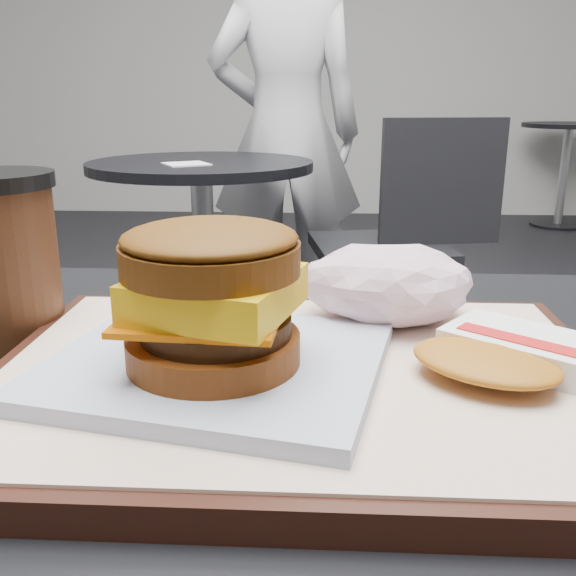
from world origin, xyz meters
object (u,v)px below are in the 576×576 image
Objects in this scene: serving_tray at (300,381)px; neighbor_chair at (401,234)px; crumpled_wrapper at (387,284)px; neighbor_table at (203,224)px; breakfast_sandwich at (214,313)px; hash_brown at (506,354)px; patron at (286,133)px.

serving_tray is 0.43× the size of neighbor_chair.
crumpled_wrapper reaches higher than neighbor_table.
breakfast_sandwich reaches higher than neighbor_chair.
hash_brown is 0.18× the size of neighbor_table.
crumpled_wrapper is (0.06, 0.09, 0.04)m from serving_tray.
crumpled_wrapper is 2.07m from patron.
neighbor_chair is (0.64, 0.08, -0.04)m from neighbor_table.
neighbor_chair is (0.15, 1.72, -0.29)m from hash_brown.
breakfast_sandwich is at bearing -174.11° from hash_brown.
crumpled_wrapper is at bearing 55.73° from serving_tray.
hash_brown is 1.73m from neighbor_table.
patron is (-0.40, 0.43, 0.30)m from neighbor_chair.
breakfast_sandwich is at bearing -160.71° from serving_tray.
patron is (-0.19, 2.06, -0.01)m from crumpled_wrapper.
crumpled_wrapper is at bearing -97.44° from neighbor_chair.
hash_brown is 2.16m from patron.
crumpled_wrapper is (-0.06, 0.09, 0.02)m from hash_brown.
patron is (0.24, 0.51, 0.26)m from neighbor_table.
patron reaches higher than serving_tray.
neighbor_table is 0.62m from patron.
serving_tray is at bearing -99.02° from neighbor_chair.
patron is (-0.25, 2.15, 0.01)m from hash_brown.
crumpled_wrapper is at bearing 44.02° from breakfast_sandwich.
serving_tray is 0.13m from hash_brown.
breakfast_sandwich reaches higher than crumpled_wrapper.
serving_tray is 0.07m from breakfast_sandwich.
hash_brown is 1.75m from neighbor_chair.
neighbor_chair is at bearing 85.03° from hash_brown.
serving_tray is 0.51× the size of neighbor_table.
neighbor_table is 0.46× the size of patron.
hash_brown is at bearing -94.97° from neighbor_chair.
crumpled_wrapper is 0.17× the size of neighbor_table.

